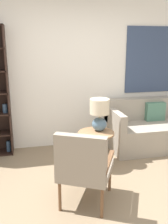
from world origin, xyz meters
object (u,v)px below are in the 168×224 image
(armchair, at_px, (84,164))
(side_table, at_px, (96,136))
(table_lamp, at_px, (99,113))
(couch, at_px, (157,129))

(armchair, relative_size, side_table, 1.66)
(armchair, distance_m, side_table, 1.06)
(armchair, xyz_separation_m, side_table, (0.41, 0.98, -0.05))
(armchair, height_order, table_lamp, table_lamp)
(side_table, bearing_deg, couch, 21.11)
(couch, xyz_separation_m, side_table, (-1.30, -0.50, 0.15))
(side_table, height_order, table_lamp, table_lamp)
(couch, distance_m, table_lamp, 1.39)
(armchair, relative_size, couch, 0.51)
(armchair, xyz_separation_m, couch, (1.71, 1.48, -0.20))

